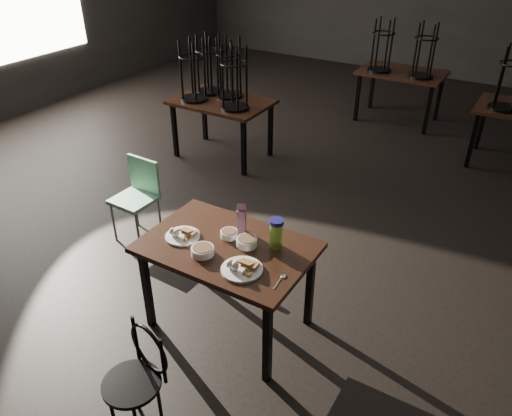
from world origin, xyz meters
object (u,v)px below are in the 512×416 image
Objects in this scene: main_table at (227,254)px; bentwood_chair at (139,373)px; juice_carton at (242,219)px; school_chair at (138,192)px; water_bottle at (276,233)px.

main_table is 1.02m from bentwood_chair.
juice_carton is (0.00, 0.19, 0.19)m from main_table.
main_table is 1.56m from school_chair.
school_chair is (-1.45, 1.59, 0.04)m from bentwood_chair.
school_chair is at bearing 157.36° from main_table.
school_chair is (-1.43, 0.59, -0.19)m from main_table.
main_table is 0.40m from water_bottle.
school_chair is at bearing 164.25° from juice_carton.
main_table reaches higher than bentwood_chair.
juice_carton reaches higher than water_bottle.
juice_carton is 1.08× the size of water_bottle.
water_bottle is (0.31, 0.16, 0.19)m from main_table.
school_chair reaches higher than main_table.
juice_carton is at bearing 103.03° from bentwood_chair.
water_bottle reaches higher than main_table.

